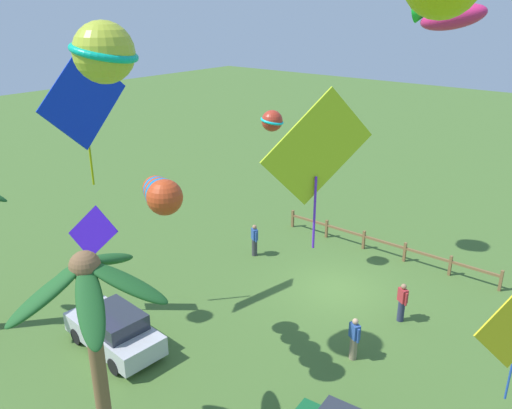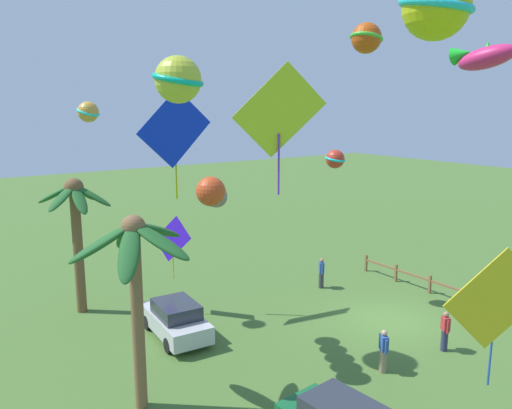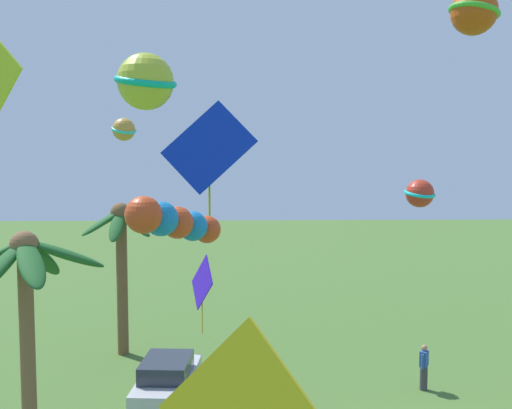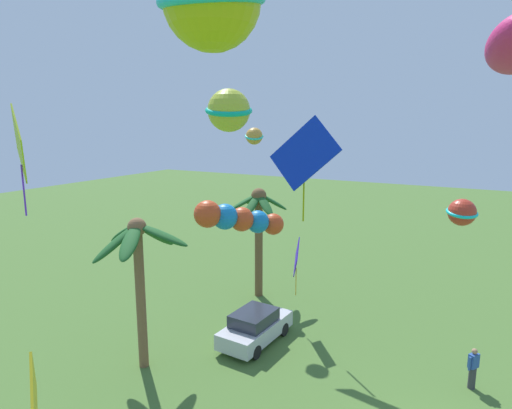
# 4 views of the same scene
# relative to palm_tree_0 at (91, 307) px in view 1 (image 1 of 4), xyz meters

# --- Properties ---
(ground_plane) EXTENTS (120.00, 120.00, 0.00)m
(ground_plane) POSITION_rel_palm_tree_0_xyz_m (-0.12, -11.43, -4.70)
(ground_plane) COLOR #476B2D
(palm_tree_0) EXTENTS (3.74, 3.91, 6.17)m
(palm_tree_0) POSITION_rel_palm_tree_0_xyz_m (0.00, 0.00, 0.00)
(palm_tree_0) COLOR brown
(palm_tree_0) RESTS_ON ground
(rail_fence) EXTENTS (10.85, 0.12, 0.95)m
(rail_fence) POSITION_rel_palm_tree_0_xyz_m (-0.14, -15.73, -4.12)
(rail_fence) COLOR brown
(rail_fence) RESTS_ON ground
(parked_car_1) EXTENTS (4.01, 1.98, 1.51)m
(parked_car_1) POSITION_rel_palm_tree_0_xyz_m (3.85, -3.05, -3.95)
(parked_car_1) COLOR #BCBCC1
(parked_car_1) RESTS_ON ground
(spectator_0) EXTENTS (0.48, 0.40, 1.59)m
(spectator_0) POSITION_rel_palm_tree_0_xyz_m (-3.20, -10.99, -3.89)
(spectator_0) COLOR #2D3351
(spectator_0) RESTS_ON ground
(spectator_1) EXTENTS (0.49, 0.38, 1.59)m
(spectator_1) POSITION_rel_palm_tree_0_xyz_m (-2.92, -7.81, -3.89)
(spectator_1) COLOR gray
(spectator_1) RESTS_ON ground
(spectator_2) EXTENTS (0.48, 0.40, 1.59)m
(spectator_2) POSITION_rel_palm_tree_0_xyz_m (4.66, -11.77, -3.89)
(spectator_2) COLOR #38383D
(spectator_2) RESTS_ON ground
(kite_fish_0) EXTENTS (2.49, 1.29, 1.15)m
(kite_fish_0) POSITION_rel_palm_tree_0_xyz_m (-3.29, -11.89, 6.30)
(kite_fish_0) COLOR #D52467
(kite_tube_3) EXTENTS (3.14, 2.45, 1.58)m
(kite_tube_3) POSITION_rel_palm_tree_0_xyz_m (1.50, -3.57, 1.52)
(kite_tube_3) COLOR #CB421C
(kite_ball_5) EXTENTS (2.48, 2.48, 1.63)m
(kite_ball_5) POSITION_rel_palm_tree_0_xyz_m (2.35, -2.72, 5.48)
(kite_ball_5) COLOR #AEBD30
(kite_diamond_6) EXTENTS (1.06, 1.75, 2.80)m
(kite_diamond_6) POSITION_rel_palm_tree_0_xyz_m (-5.23, -1.30, 4.44)
(kite_diamond_6) COLOR #B3CF21
(kite_ball_7) EXTENTS (1.28, 1.28, 0.87)m
(kite_ball_7) POSITION_rel_palm_tree_0_xyz_m (3.09, -11.00, 2.20)
(kite_ball_7) COLOR #B83121
(kite_diamond_9) EXTENTS (0.79, 3.48, 4.78)m
(kite_diamond_9) POSITION_rel_palm_tree_0_xyz_m (6.07, -4.35, 3.61)
(kite_diamond_9) COLOR #0A2ABE
(kite_diamond_10) EXTENTS (1.92, 0.89, 2.91)m
(kite_diamond_10) POSITION_rel_palm_tree_0_xyz_m (6.04, -4.06, -1.24)
(kite_diamond_10) COLOR #3C16DC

